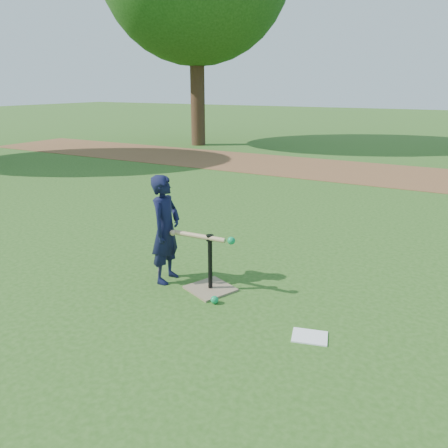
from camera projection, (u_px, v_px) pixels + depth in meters
The scene contains 7 objects.
ground at pixel (178, 284), 4.78m from camera, with size 80.00×80.00×0.00m, color #285116.
dirt_strip at pixel (347, 171), 11.03m from camera, with size 24.00×3.00×0.01m, color brown.
child at pixel (166, 229), 4.70m from camera, with size 0.43×0.28×1.19m, color black.
wiffle_ball_ground at pixel (215, 300), 4.34m from camera, with size 0.08×0.08×0.08m, color #0D964F.
clipboard at pixel (310, 337), 3.77m from camera, with size 0.30×0.23×0.01m, color white.
batting_tee at pixel (210, 280), 4.62m from camera, with size 0.56×0.56×0.61m.
swing_action at pixel (203, 237), 4.49m from camera, with size 0.73×0.15×0.08m.
Camera 1 is at (2.55, -3.56, 2.08)m, focal length 35.00 mm.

